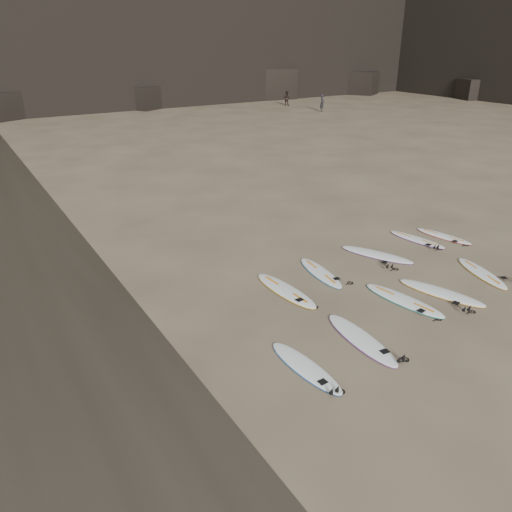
{
  "coord_description": "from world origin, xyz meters",
  "views": [
    {
      "loc": [
        -10.79,
        -8.58,
        7.22
      ],
      "look_at": [
        -4.0,
        2.41,
        1.5
      ],
      "focal_mm": 35.0,
      "sensor_mm": 36.0,
      "label": 1
    }
  ],
  "objects": [
    {
      "name": "ground",
      "position": [
        0.0,
        0.0,
        0.0
      ],
      "size": [
        240.0,
        240.0,
        0.0
      ],
      "primitive_type": "plane",
      "color": "#897559",
      "rests_on": "ground"
    },
    {
      "name": "surfboard_0",
      "position": [
        -4.68,
        -0.92,
        0.04
      ],
      "size": [
        0.72,
        2.5,
        0.09
      ],
      "primitive_type": "ellipsoid",
      "rotation": [
        0.0,
        0.0,
        0.05
      ],
      "color": "white",
      "rests_on": "ground"
    },
    {
      "name": "surfboard_1",
      "position": [
        -2.74,
        -0.73,
        0.05
      ],
      "size": [
        0.9,
        2.79,
        0.1
      ],
      "primitive_type": "ellipsoid",
      "rotation": [
        0.0,
        0.0,
        -0.09
      ],
      "color": "white",
      "rests_on": "ground"
    },
    {
      "name": "surfboard_2",
      "position": [
        -0.24,
        0.16,
        0.05
      ],
      "size": [
        1.04,
        2.78,
        0.1
      ],
      "primitive_type": "ellipsoid",
      "rotation": [
        0.0,
        0.0,
        0.15
      ],
      "color": "white",
      "rests_on": "ground"
    },
    {
      "name": "surfboard_3",
      "position": [
        1.1,
        -0.1,
        0.05
      ],
      "size": [
        1.42,
        2.76,
        0.1
      ],
      "primitive_type": "ellipsoid",
      "rotation": [
        0.0,
        0.0,
        0.3
      ],
      "color": "white",
      "rests_on": "ground"
    },
    {
      "name": "surfboard_4",
      "position": [
        3.37,
        0.12,
        0.04
      ],
      "size": [
        1.34,
        2.51,
        0.09
      ],
      "primitive_type": "ellipsoid",
      "rotation": [
        0.0,
        0.0,
        -0.33
      ],
      "color": "white",
      "rests_on": "ground"
    },
    {
      "name": "surfboard_5",
      "position": [
        -2.86,
        2.51,
        0.05
      ],
      "size": [
        0.82,
        2.81,
        0.1
      ],
      "primitive_type": "ellipsoid",
      "rotation": [
        0.0,
        0.0,
        0.06
      ],
      "color": "white",
      "rests_on": "ground"
    },
    {
      "name": "surfboard_6",
      "position": [
        -1.16,
        2.94,
        0.04
      ],
      "size": [
        0.96,
        2.56,
        0.09
      ],
      "primitive_type": "ellipsoid",
      "rotation": [
        0.0,
        0.0,
        -0.15
      ],
      "color": "white",
      "rests_on": "ground"
    },
    {
      "name": "surfboard_7",
      "position": [
        1.48,
        3.05,
        0.05
      ],
      "size": [
        1.69,
        2.73,
        0.1
      ],
      "primitive_type": "ellipsoid",
      "rotation": [
        0.0,
        0.0,
        0.42
      ],
      "color": "white",
      "rests_on": "ground"
    },
    {
      "name": "surfboard_8",
      "position": [
        3.84,
        3.31,
        0.04
      ],
      "size": [
        0.93,
        2.42,
        0.09
      ],
      "primitive_type": "ellipsoid",
      "rotation": [
        0.0,
        0.0,
        0.16
      ],
      "color": "white",
      "rests_on": "ground"
    },
    {
      "name": "surfboard_9",
      "position": [
        5.0,
        3.0,
        0.04
      ],
      "size": [
        0.95,
        2.35,
        0.08
      ],
      "primitive_type": "ellipsoid",
      "rotation": [
        0.0,
        0.0,
        0.18
      ],
      "color": "white",
      "rests_on": "ground"
    },
    {
      "name": "person_a",
      "position": [
        23.1,
        33.28,
        0.85
      ],
      "size": [
        0.71,
        0.74,
        1.7
      ],
      "primitive_type": "imported",
      "rotation": [
        0.0,
        0.0,
        0.86
      ],
      "color": "black",
      "rests_on": "ground"
    },
    {
      "name": "person_b",
      "position": [
        22.8,
        39.24,
        0.78
      ],
      "size": [
        0.89,
        0.95,
        1.57
      ],
      "primitive_type": "imported",
      "rotation": [
        0.0,
        0.0,
        2.07
      ],
      "color": "black",
      "rests_on": "ground"
    }
  ]
}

